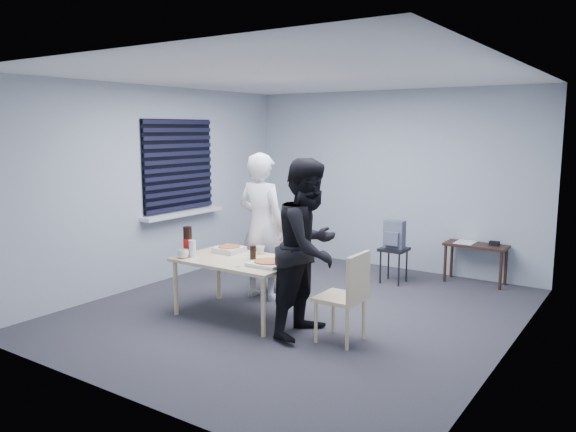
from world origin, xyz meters
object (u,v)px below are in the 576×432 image
Objects in this scene: person_white at (262,227)px; mug_b at (260,250)px; dining_table at (238,264)px; chair_right at (348,291)px; chair_far at (278,252)px; person_black at (309,248)px; backpack at (394,235)px; side_table at (476,250)px; soda_bottle at (188,242)px; stool at (394,256)px; mug_a at (183,254)px.

person_white is 0.48m from mug_b.
mug_b is at bearing 124.47° from person_white.
dining_table is 1.49× the size of chair_right.
chair_far is 1.57m from person_black.
person_white is 1.86m from backpack.
mug_b is (0.25, -0.36, -0.19)m from person_white.
person_black reaches higher than backpack.
mug_b reaches higher than side_table.
chair_far is (-0.18, 1.01, -0.07)m from dining_table.
person_white reaches higher than chair_right.
backpack is 1.14× the size of soda_bottle.
person_white reaches higher than side_table.
chair_right reaches higher than dining_table.
person_white reaches higher than dining_table.
soda_bottle reaches higher than backpack.
dining_table is at bearing -79.73° from chair_far.
soda_bottle reaches higher than side_table.
stool is at bearing 48.56° from chair_far.
side_table is at bearing -16.95° from person_black.
stool is 1.28× the size of backpack.
backpack is (0.00, -0.01, 0.29)m from stool.
person_white is 1.32m from person_black.
soda_bottle reaches higher than mug_a.
chair_far is 0.76m from mug_b.
person_black is 2.24m from backpack.
person_black is 3.72× the size of stool.
side_table is at bearing 81.60° from chair_right.
mug_b is (0.58, 0.64, -0.00)m from mug_a.
dining_table is 0.75× the size of person_white.
person_white is at bearing -124.57° from stool.
side_table is (0.42, 2.82, -0.06)m from chair_right.
side_table is (1.97, 1.78, -0.06)m from chair_far.
dining_table is 3.56× the size of backpack.
mug_a is (-1.38, -2.52, 0.04)m from backpack.
mug_b reaches higher than dining_table.
stool is 2.83m from soda_bottle.
mug_b is 0.82m from soda_bottle.
soda_bottle is (-1.49, -0.16, -0.08)m from person_black.
mug_a is (-1.38, -2.53, 0.33)m from stool.
person_black is 0.95m from mug_b.
soda_bottle is at bearing 96.16° from person_black.
stool is (1.06, 1.20, -0.15)m from chair_far.
backpack is at bearing 68.35° from dining_table.
person_black reaches higher than soda_bottle.
chair_right is at bearing -77.47° from stool.
person_white is at bearing 66.43° from soda_bottle.
chair_far is 0.50m from person_white.
backpack is at bearing 102.59° from chair_right.
dining_table is 3.32m from side_table.
side_table is at bearing 55.11° from mug_b.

